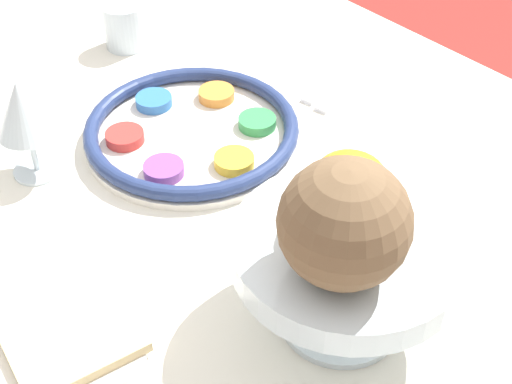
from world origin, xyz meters
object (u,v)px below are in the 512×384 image
object	(u,v)px
seder_plate	(192,131)
coconut	(344,223)
fruit_stand	(347,256)
orange_fruit	(348,193)
wine_glass	(22,111)
bread_plate	(70,335)
cup_mid	(125,26)

from	to	relation	value
seder_plate	coconut	size ratio (longest dim) A/B	2.51
fruit_stand	orange_fruit	world-z (taller)	orange_fruit
wine_glass	bread_plate	world-z (taller)	wine_glass
coconut	bread_plate	size ratio (longest dim) A/B	0.70
orange_fruit	cup_mid	distance (m)	0.63
fruit_stand	bread_plate	world-z (taller)	fruit_stand
fruit_stand	cup_mid	distance (m)	0.63
fruit_stand	cup_mid	world-z (taller)	fruit_stand
seder_plate	fruit_stand	bearing A→B (deg)	-11.34
orange_fruit	coconut	size ratio (longest dim) A/B	0.70
wine_glass	coconut	xyz separation A→B (m)	(0.44, 0.09, 0.08)
seder_plate	fruit_stand	size ratio (longest dim) A/B	1.29
bread_plate	orange_fruit	bearing A→B (deg)	58.69
orange_fruit	coconut	distance (m)	0.06
seder_plate	orange_fruit	world-z (taller)	orange_fruit
seder_plate	coconut	distance (m)	0.41
wine_glass	orange_fruit	bearing A→B (deg)	17.97
coconut	bread_plate	bearing A→B (deg)	-133.58
wine_glass	fruit_stand	distance (m)	0.44
orange_fruit	bread_plate	xyz separation A→B (m)	(-0.14, -0.23, -0.15)
orange_fruit	seder_plate	bearing A→B (deg)	169.78
wine_glass	bread_plate	xyz separation A→B (m)	(0.26, -0.10, -0.08)
wine_glass	fruit_stand	world-z (taller)	wine_glass
orange_fruit	wine_glass	bearing A→B (deg)	-162.03
orange_fruit	bread_plate	bearing A→B (deg)	-121.31
orange_fruit	coconut	bearing A→B (deg)	-50.91
orange_fruit	coconut	xyz separation A→B (m)	(0.04, -0.05, 0.02)
wine_glass	coconut	distance (m)	0.46
coconut	cup_mid	size ratio (longest dim) A/B	1.60
seder_plate	bread_plate	bearing A→B (deg)	-57.46
orange_fruit	cup_mid	bearing A→B (deg)	167.72
bread_plate	cup_mid	world-z (taller)	cup_mid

